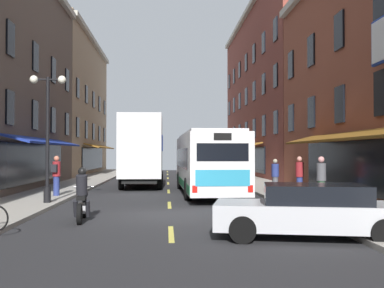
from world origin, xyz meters
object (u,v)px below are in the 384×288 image
at_px(motorcycle_rider, 82,198).
at_px(pedestrian_mid, 275,176).
at_px(pedestrian_rear, 300,176).
at_px(transit_bus, 207,162).
at_px(sedan_mid, 310,211).
at_px(street_lamp_twin, 48,132).
at_px(sedan_near, 149,169).
at_px(box_truck, 142,152).
at_px(pedestrian_near, 56,174).
at_px(pedestrian_far, 321,179).

bearing_deg(motorcycle_rider, pedestrian_mid, 43.81).
height_order(pedestrian_mid, pedestrian_rear, pedestrian_rear).
relative_size(transit_bus, sedan_mid, 2.31).
bearing_deg(street_lamp_twin, sedan_near, 81.18).
xyz_separation_m(box_truck, pedestrian_near, (-3.60, -6.36, -1.04)).
bearing_deg(motorcycle_rider, pedestrian_far, 19.52).
bearing_deg(pedestrian_near, pedestrian_rear, 6.78).
distance_m(sedan_mid, pedestrian_rear, 9.65).
xyz_separation_m(pedestrian_near, street_lamp_twin, (0.35, -2.94, 1.83)).
xyz_separation_m(sedan_mid, pedestrian_near, (-8.60, 10.18, 0.43)).
bearing_deg(transit_bus, pedestrian_far, -56.63).
distance_m(box_truck, pedestrian_near, 7.38).
height_order(pedestrian_near, pedestrian_rear, pedestrian_near).
height_order(box_truck, sedan_mid, box_truck).
bearing_deg(sedan_mid, pedestrian_mid, 80.77).
xyz_separation_m(motorcycle_rider, pedestrian_near, (-2.47, 7.02, 0.41)).
xyz_separation_m(sedan_near, pedestrian_rear, (7.57, -18.51, 0.37)).
bearing_deg(motorcycle_rider, box_truck, 85.16).
relative_size(box_truck, pedestrian_far, 3.77).
height_order(transit_bus, pedestrian_near, transit_bus).
height_order(pedestrian_far, pedestrian_rear, pedestrian_far).
relative_size(sedan_mid, pedestrian_far, 2.63).
distance_m(sedan_near, pedestrian_far, 22.88).
bearing_deg(sedan_mid, pedestrian_rear, 74.84).
relative_size(box_truck, sedan_mid, 1.43).
distance_m(pedestrian_far, pedestrian_rear, 3.10).
height_order(motorcycle_rider, pedestrian_near, pedestrian_near).
bearing_deg(pedestrian_near, pedestrian_far, -8.50).
bearing_deg(pedestrian_mid, pedestrian_rear, -88.57).
height_order(transit_bus, box_truck, box_truck).
height_order(sedan_mid, pedestrian_rear, pedestrian_rear).
xyz_separation_m(motorcycle_rider, pedestrian_rear, (8.65, 6.14, 0.37)).
xyz_separation_m(sedan_near, street_lamp_twin, (-3.19, -20.56, 2.23)).
distance_m(motorcycle_rider, pedestrian_near, 7.45).
xyz_separation_m(motorcycle_rider, pedestrian_far, (8.58, 3.04, 0.38)).
bearing_deg(box_truck, pedestrian_rear, -43.92).
relative_size(transit_bus, sedan_near, 2.55).
bearing_deg(pedestrian_near, sedan_near, 89.95).
distance_m(transit_bus, pedestrian_far, 7.15).
relative_size(motorcycle_rider, pedestrian_mid, 1.24).
height_order(pedestrian_near, pedestrian_far, same).
bearing_deg(transit_bus, street_lamp_twin, -144.08).
distance_m(sedan_near, pedestrian_near, 17.98).
bearing_deg(sedan_near, pedestrian_mid, -68.32).
bearing_deg(pedestrian_far, motorcycle_rider, 0.29).
relative_size(sedan_mid, pedestrian_rear, 2.67).
height_order(pedestrian_far, street_lamp_twin, street_lamp_twin).
distance_m(sedan_mid, pedestrian_near, 13.33).
xyz_separation_m(pedestrian_mid, street_lamp_twin, (-9.99, -3.47, 1.94)).
bearing_deg(sedan_near, pedestrian_near, -101.36).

